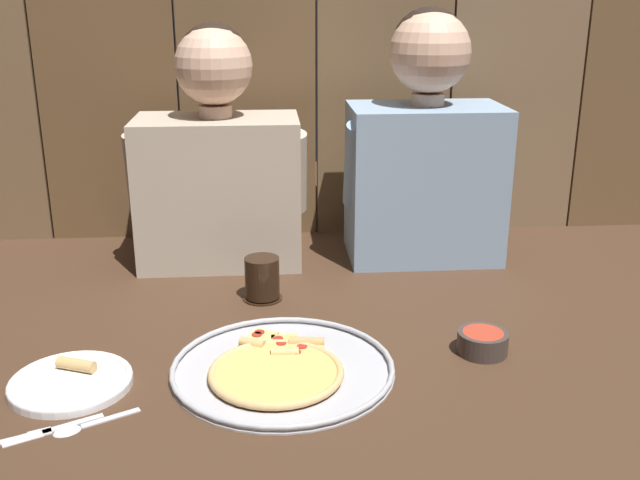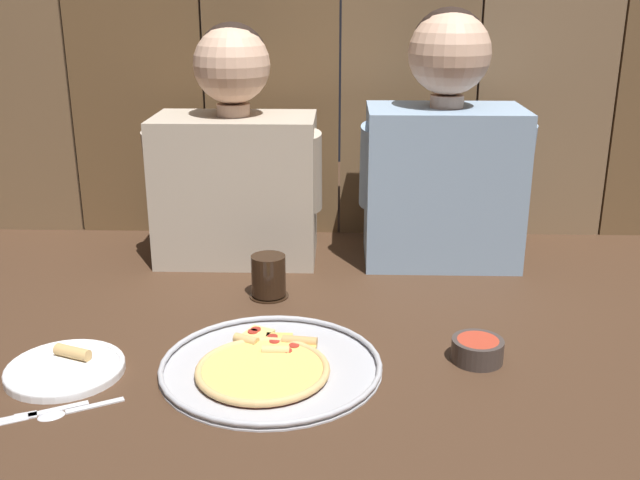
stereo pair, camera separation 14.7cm
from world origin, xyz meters
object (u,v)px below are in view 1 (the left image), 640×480
drinking_glass (262,279)px  diner_right (426,148)px  dipping_bowl (483,341)px  dinner_plate (71,382)px  pizza_tray (281,368)px  diner_left (218,160)px

drinking_glass → diner_right: diner_right is taller
dipping_bowl → dinner_plate: bearing=-174.7°
pizza_tray → dinner_plate: (-0.37, -0.02, -0.00)m
drinking_glass → diner_right: 0.54m
dinner_plate → drinking_glass: drinking_glass is taller
dinner_plate → dipping_bowl: bearing=5.3°
drinking_glass → dipping_bowl: size_ratio=1.01×
diner_left → diner_right: bearing=0.0°
pizza_tray → drinking_glass: 0.34m
dinner_plate → diner_right: bearing=39.6°
pizza_tray → diner_left: 0.66m
dinner_plate → diner_left: 0.70m
dinner_plate → drinking_glass: (0.33, 0.36, 0.04)m
diner_left → diner_right: diner_right is taller
dinner_plate → drinking_glass: 0.49m
dipping_bowl → diner_right: (-0.00, 0.55, 0.26)m
drinking_glass → dipping_bowl: drinking_glass is taller
drinking_glass → diner_left: bearing=111.8°
dipping_bowl → diner_right: size_ratio=0.16×
pizza_tray → diner_right: 0.76m
pizza_tray → dipping_bowl: dipping_bowl is taller
diner_left → diner_right: (0.51, 0.00, 0.02)m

